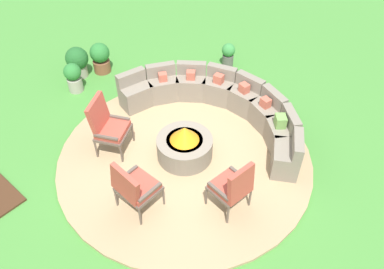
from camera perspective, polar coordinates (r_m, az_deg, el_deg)
name	(u,v)px	position (r m, az deg, el deg)	size (l,w,h in m)	color
ground_plane	(185,158)	(7.16, -1.06, -3.45)	(24.00, 24.00, 0.00)	#478C38
patio_circle	(185,157)	(7.14, -1.06, -3.28)	(4.63, 4.63, 0.06)	tan
fire_pit	(185,145)	(6.93, -1.09, -1.60)	(1.01, 1.01, 0.69)	gray
curved_stone_bench	(221,104)	(7.73, 4.31, 4.46)	(3.90, 1.94, 0.76)	gray
lounge_chair_front_left	(107,125)	(7.03, -12.40, 1.40)	(0.75, 0.78, 1.11)	brown
lounge_chair_front_right	(134,186)	(6.01, -8.59, -7.59)	(0.63, 0.56, 1.04)	brown
lounge_chair_back_left	(233,186)	(5.98, 6.11, -7.58)	(0.61, 0.60, 1.00)	brown
potted_plant_0	(73,77)	(8.88, -17.10, 8.17)	(0.38, 0.38, 0.68)	#A89E8E
potted_plant_1	(77,61)	(9.33, -16.56, 10.37)	(0.51, 0.51, 0.73)	#A89E8E
potted_plant_2	(228,54)	(9.39, 5.38, 11.77)	(0.32, 0.32, 0.59)	#605B56
potted_plant_3	(100,57)	(9.36, -13.37, 11.10)	(0.45, 0.45, 0.73)	brown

